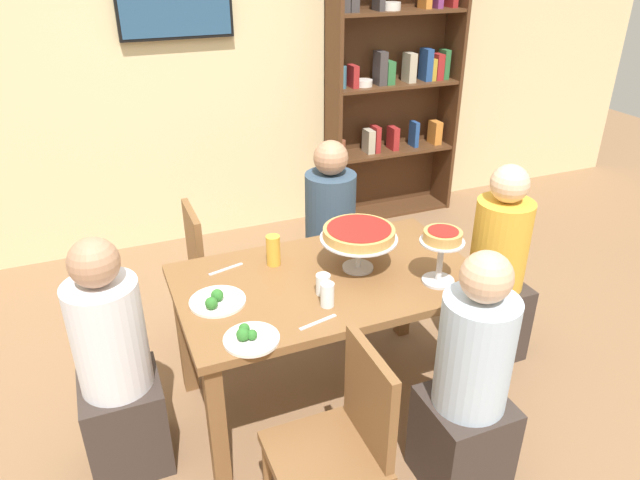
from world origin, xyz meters
TOP-DOWN VIEW (x-y plane):
  - ground_plane at (0.00, 0.00)m, footprint 12.00×12.00m
  - rear_partition at (0.00, 2.20)m, footprint 8.00×0.12m
  - dining_table at (0.00, 0.00)m, footprint 1.41×0.84m
  - bookshelf at (1.42, 2.02)m, footprint 1.10×0.30m
  - television at (-0.23, 2.11)m, footprint 0.78×0.05m
  - diner_far_right at (0.32, 0.73)m, footprint 0.34×0.34m
  - diner_near_right at (0.34, -0.69)m, footprint 0.34×0.34m
  - diner_head_west at (-0.99, -0.03)m, footprint 0.34×0.34m
  - diner_head_east at (1.01, 0.02)m, footprint 0.34×0.34m
  - chair_near_left at (-0.25, -0.72)m, footprint 0.40×0.40m
  - chair_far_left at (-0.38, 0.71)m, footprint 0.40×0.40m
  - deep_dish_pizza_stand at (0.17, 0.02)m, footprint 0.37×0.37m
  - personal_pizza_stand at (0.46, -0.23)m, footprint 0.20×0.20m
  - salad_plate_near_diner at (-0.54, -0.02)m, footprint 0.25×0.25m
  - salad_plate_far_diner at (-0.48, -0.33)m, footprint 0.22×0.22m
  - beer_glass_amber_tall at (-0.20, 0.22)m, footprint 0.07×0.07m
  - water_glass_clear_near at (-0.08, -0.12)m, footprint 0.07×0.07m
  - water_glass_clear_far at (-0.10, -0.21)m, footprint 0.06×0.06m
  - cutlery_fork_near at (-0.43, 0.25)m, footprint 0.18×0.06m
  - cutlery_knife_near at (-0.18, -0.32)m, footprint 0.18×0.05m

SIDE VIEW (x-z plane):
  - ground_plane at x=0.00m, z-range 0.00..0.00m
  - chair_near_left at x=-0.25m, z-range 0.05..0.92m
  - chair_far_left at x=-0.38m, z-range 0.05..0.92m
  - diner_far_right at x=0.32m, z-range -0.08..1.07m
  - diner_near_right at x=0.34m, z-range -0.08..1.07m
  - diner_head_west at x=-0.99m, z-range -0.08..1.07m
  - diner_head_east at x=1.01m, z-range -0.08..1.07m
  - dining_table at x=0.00m, z-range 0.27..1.01m
  - cutlery_fork_near at x=-0.43m, z-range 0.74..0.74m
  - cutlery_knife_near at x=-0.18m, z-range 0.74..0.74m
  - salad_plate_far_diner at x=-0.48m, z-range 0.72..0.79m
  - salad_plate_near_diner at x=-0.54m, z-range 0.72..0.79m
  - water_glass_clear_near at x=-0.08m, z-range 0.74..0.83m
  - water_glass_clear_far at x=-0.10m, z-range 0.74..0.85m
  - beer_glass_amber_tall at x=-0.20m, z-range 0.74..0.89m
  - deep_dish_pizza_stand at x=0.17m, z-range 0.81..1.03m
  - personal_pizza_stand at x=0.46m, z-range 0.81..1.07m
  - bookshelf at x=1.42m, z-range 0.04..2.25m
  - rear_partition at x=0.00m, z-range 0.00..2.80m
  - television at x=-0.23m, z-range 1.54..2.01m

